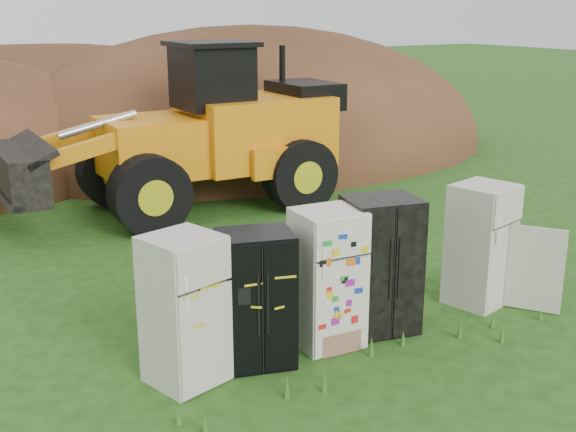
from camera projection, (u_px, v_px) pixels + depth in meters
name	position (u px, v px, depth m)	size (l,w,h in m)	color
ground	(358.00, 335.00, 10.05)	(120.00, 120.00, 0.00)	#1D4612
fridge_leftmost	(184.00, 310.00, 8.58)	(0.81, 0.78, 1.85)	silver
fridge_black_side	(256.00, 299.00, 9.04)	(0.91, 0.72, 1.74)	black
fridge_sticker	(327.00, 278.00, 9.55)	(0.83, 0.77, 1.87)	white
fridge_dark_mid	(380.00, 265.00, 9.98)	(0.98, 0.80, 1.91)	black
fridge_open_door	(481.00, 245.00, 10.90)	(0.85, 0.78, 1.87)	silver
wheel_loader	(174.00, 130.00, 15.52)	(7.60, 3.08, 3.68)	orange
dirt_mound_right	(251.00, 149.00, 23.13)	(16.24, 11.91, 7.74)	#3F2714
dirt_mound_back	(41.00, 141.00, 24.47)	(20.34, 13.56, 6.45)	#3F2714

